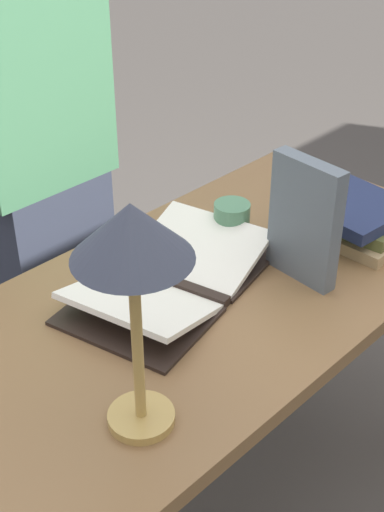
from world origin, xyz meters
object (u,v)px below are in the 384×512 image
book_standing_upright (305,221)px  pencil (140,238)px  reading_lamp (132,249)px  person_reader (39,170)px  open_book (171,279)px  book_stack_tall (351,218)px  coffee_mug (231,222)px

book_standing_upright → pencil: (0.14, -0.35, -0.13)m
reading_lamp → person_reader: bearing=-115.4°
open_book → book_stack_tall: (-0.44, 0.15, 0.02)m
person_reader → pencil: bearing=-88.2°
reading_lamp → pencil: size_ratio=2.92×
person_reader → coffee_mug: bearing=-73.5°
book_standing_upright → reading_lamp: (0.52, 0.07, 0.20)m
book_stack_tall → pencil: (0.35, -0.33, -0.04)m
book_stack_tall → reading_lamp: size_ratio=0.64×
book_stack_tall → person_reader: (0.36, -0.69, 0.01)m
book_standing_upright → coffee_mug: (-0.01, -0.20, -0.09)m
book_stack_tall → coffee_mug: coffee_mug is taller
pencil → open_book: bearing=65.8°
book_stack_tall → coffee_mug: 0.28m
book_standing_upright → pencil: book_standing_upright is taller
book_standing_upright → person_reader: size_ratio=0.16×
reading_lamp → coffee_mug: (-0.52, -0.27, -0.28)m
reading_lamp → pencil: 0.65m
reading_lamp → coffee_mug: size_ratio=3.85×
reading_lamp → coffee_mug: 0.65m
book_stack_tall → person_reader: person_reader is taller
book_stack_tall → pencil: 0.48m
person_reader → book_stack_tall: bearing=-62.3°
reading_lamp → pencil: bearing=-132.4°
book_standing_upright → reading_lamp: reading_lamp is taller
coffee_mug → person_reader: 0.54m
book_stack_tall → book_standing_upright: size_ratio=0.97×
open_book → person_reader: (-0.07, -0.55, 0.04)m
pencil → person_reader: person_reader is taller
open_book → reading_lamp: (0.30, 0.23, 0.31)m
book_stack_tall → book_standing_upright: bearing=5.4°
reading_lamp → book_standing_upright: bearing=-172.7°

